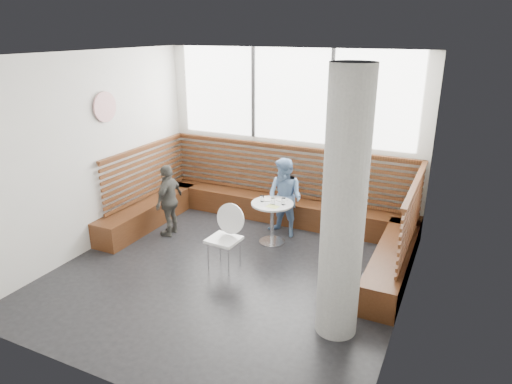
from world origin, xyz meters
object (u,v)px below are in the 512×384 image
at_px(cafe_table, 272,214).
at_px(adult_man, 342,205).
at_px(cafe_chair, 226,232).
at_px(child_left, 169,200).
at_px(concrete_column, 344,209).
at_px(child_back, 285,198).

relative_size(cafe_table, adult_man, 0.41).
xyz_separation_m(cafe_chair, adult_man, (1.50, 1.04, 0.32)).
xyz_separation_m(cafe_chair, child_left, (-1.49, 0.62, 0.06)).
xyz_separation_m(adult_man, child_left, (-3.00, -0.42, -0.26)).
relative_size(cafe_chair, adult_man, 0.55).
height_order(concrete_column, adult_man, concrete_column).
height_order(cafe_table, cafe_chair, cafe_chair).
distance_m(child_back, child_left, 2.05).
xyz_separation_m(adult_man, child_back, (-1.14, 0.43, -0.20)).
relative_size(concrete_column, child_back, 2.27).
height_order(concrete_column, cafe_table, concrete_column).
bearing_deg(concrete_column, adult_man, 104.45).
height_order(cafe_table, child_left, child_left).
xyz_separation_m(cafe_table, child_left, (-1.79, -0.46, 0.12)).
bearing_deg(child_back, concrete_column, -39.52).
bearing_deg(concrete_column, cafe_table, 131.65).
relative_size(adult_man, child_left, 1.40).
bearing_deg(cafe_table, concrete_column, -48.35).
distance_m(concrete_column, child_left, 3.88).
xyz_separation_m(cafe_chair, child_back, (0.37, 1.47, 0.11)).
bearing_deg(cafe_chair, child_left, 161.64).
xyz_separation_m(concrete_column, cafe_table, (-1.68, 1.89, -1.07)).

